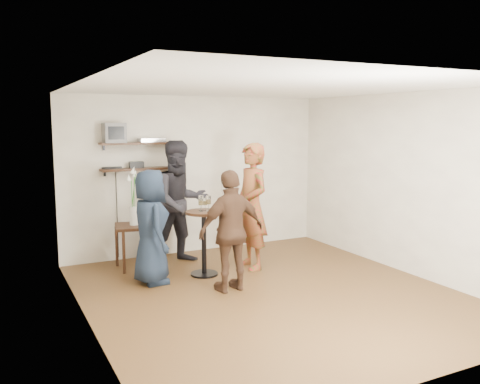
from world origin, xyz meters
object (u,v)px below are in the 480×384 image
Objects in this scene: drinks_table at (204,234)px; crt_monitor at (114,133)px; radio at (136,165)px; dvd_deck at (152,140)px; person_navy at (151,227)px; person_dark at (180,202)px; person_brown at (232,231)px; person_plaid at (252,206)px; side_table at (134,232)px.

crt_monitor is at bearing 127.27° from drinks_table.
radio is 0.24× the size of drinks_table.
dvd_deck reaches higher than person_navy.
person_dark reaches higher than radio.
person_dark is 1.56m from person_brown.
drinks_table is at bearing -90.00° from person_plaid.
person_plaid is 1.21× the size of person_navy.
dvd_deck is 0.43× the size of drinks_table.
side_table is at bearing -112.33° from radio.
person_dark is at bearing -40.43° from radio.
person_brown is at bearing -61.57° from side_table.
person_navy is at bearing -108.66° from dvd_deck.
person_navy is at bearing -82.44° from crt_monitor.
dvd_deck is at bearing 0.00° from crt_monitor.
person_dark is 1.07m from person_navy.
person_brown is at bearing -132.83° from person_navy.
side_table is 0.71× the size of drinks_table.
person_plaid is 0.99× the size of person_dark.
side_table is (0.15, -0.44, -1.47)m from crt_monitor.
radio is 1.94m from person_plaid.
side_table is (-0.18, -0.44, -0.97)m from radio.
drinks_table is (0.61, -1.24, -0.92)m from radio.
radio is at bearing -7.99° from person_navy.
person_plaid is at bearing -89.44° from person_navy.
person_brown is at bearing -90.09° from person_dark.
crt_monitor is at bearing 180.00° from radio.
person_dark is at bearing -89.91° from person_brown.
radio is 0.91m from person_dark.
dvd_deck is 0.61× the size of side_table.
person_dark reaches higher than person_navy.
drinks_table reaches higher than side_table.
person_navy is at bearing -47.17° from person_brown.
person_navy is at bearing -137.26° from person_dark.
radio reaches higher than side_table.
person_navy is 0.98× the size of person_brown.
drinks_table is 0.80m from person_navy.
person_plaid is at bearing -47.05° from dvd_deck.
dvd_deck is 2.34m from person_brown.
drinks_table is 0.60× the size of person_navy.
person_plaid is at bearing -41.30° from radio.
drinks_table is 0.80m from person_brown.
crt_monitor is 1.46m from person_dark.
crt_monitor is 0.20× the size of person_brown.
dvd_deck reaches higher than drinks_table.
person_plaid reaches higher than person_navy.
person_plaid is (1.14, -1.22, -0.96)m from dvd_deck.
person_navy is at bearing -89.11° from side_table.
person_navy is (-0.78, -0.00, 0.18)m from drinks_table.
dvd_deck is at bearing 117.30° from person_dark.
person_brown is at bearing -71.50° from radio.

